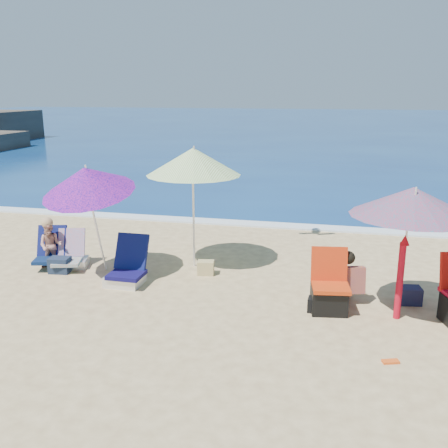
% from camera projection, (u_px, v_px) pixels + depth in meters
% --- Properties ---
extents(ground, '(120.00, 120.00, 0.00)m').
position_uv_depth(ground, '(229.00, 312.00, 7.60)').
color(ground, '#D8BC84').
rests_on(ground, ground).
extents(sea, '(120.00, 80.00, 0.12)m').
position_uv_depth(sea, '(325.00, 124.00, 50.00)').
color(sea, navy).
rests_on(sea, ground).
extents(foam, '(120.00, 0.50, 0.04)m').
position_uv_depth(foam, '(273.00, 225.00, 12.40)').
color(foam, white).
rests_on(foam, ground).
extents(umbrella_turquoise, '(2.18, 2.18, 1.98)m').
position_uv_depth(umbrella_turquoise, '(413.00, 202.00, 7.00)').
color(umbrella_turquoise, white).
rests_on(umbrella_turquoise, ground).
extents(umbrella_striped, '(1.89, 1.89, 2.29)m').
position_uv_depth(umbrella_striped, '(193.00, 162.00, 9.04)').
color(umbrella_striped, white).
rests_on(umbrella_striped, ground).
extents(umbrella_blue, '(1.77, 1.82, 2.17)m').
position_uv_depth(umbrella_blue, '(87.00, 180.00, 8.48)').
color(umbrella_blue, white).
rests_on(umbrella_blue, ground).
extents(furled_umbrella, '(0.14, 0.15, 1.29)m').
position_uv_depth(furled_umbrella, '(401.00, 273.00, 7.21)').
color(furled_umbrella, '#B10C1E').
rests_on(furled_umbrella, ground).
extents(chair_navy, '(0.65, 0.75, 0.82)m').
position_uv_depth(chair_navy, '(127.00, 272.00, 8.67)').
color(chair_navy, '#0F0B42').
rests_on(chair_navy, ground).
extents(chair_rainbow, '(0.66, 0.85, 0.70)m').
position_uv_depth(chair_rainbow, '(72.00, 258.00, 9.48)').
color(chair_rainbow, '#D8774C').
rests_on(chair_rainbow, ground).
extents(camp_chair_left, '(0.63, 0.64, 0.95)m').
position_uv_depth(camp_chair_left, '(329.00, 293.00, 7.57)').
color(camp_chair_left, '#C2350D').
rests_on(camp_chair_left, ground).
extents(person_center, '(0.68, 0.67, 0.86)m').
position_uv_depth(person_center, '(341.00, 275.00, 7.93)').
color(person_center, tan).
rests_on(person_center, ground).
extents(person_left, '(0.70, 0.78, 0.98)m').
position_uv_depth(person_left, '(51.00, 245.00, 9.39)').
color(person_left, tan).
rests_on(person_left, ground).
extents(bag_navy_a, '(0.39, 0.31, 0.28)m').
position_uv_depth(bag_navy_a, '(60.00, 265.00, 9.21)').
color(bag_navy_a, '#1B273C').
rests_on(bag_navy_a, ground).
extents(bag_tan, '(0.32, 0.25, 0.25)m').
position_uv_depth(bag_tan, '(206.00, 268.00, 9.12)').
color(bag_tan, tan).
rests_on(bag_tan, ground).
extents(bag_navy_b, '(0.39, 0.32, 0.27)m').
position_uv_depth(bag_navy_b, '(409.00, 295.00, 7.88)').
color(bag_navy_b, '#191B38').
rests_on(bag_navy_b, ground).
extents(bag_black_b, '(0.30, 0.21, 0.22)m').
position_uv_depth(bag_black_b, '(317.00, 305.00, 7.58)').
color(bag_black_b, black).
rests_on(bag_black_b, ground).
extents(orange_item, '(0.23, 0.15, 0.03)m').
position_uv_depth(orange_item, '(391.00, 362.00, 6.18)').
color(orange_item, '#E95418').
rests_on(orange_item, ground).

